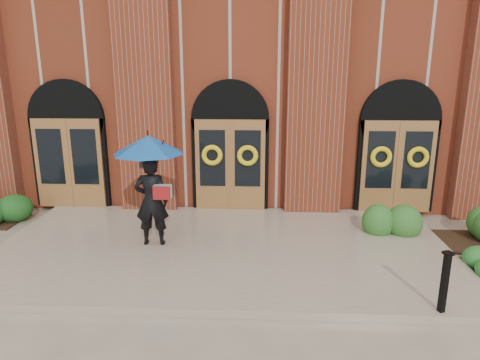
{
  "coord_description": "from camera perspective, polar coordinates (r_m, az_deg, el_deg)",
  "views": [
    {
      "loc": [
        0.83,
        -8.67,
        3.98
      ],
      "look_at": [
        0.35,
        1.0,
        1.44
      ],
      "focal_mm": 32.0,
      "sensor_mm": 36.0,
      "label": 1
    }
  ],
  "objects": [
    {
      "name": "church_building",
      "position": [
        17.48,
        0.1,
        13.16
      ],
      "size": [
        16.2,
        12.53,
        7.0
      ],
      "color": "maroon",
      "rests_on": "ground"
    },
    {
      "name": "hedge_wall_right",
      "position": [
        11.14,
        25.86,
        -5.59
      ],
      "size": [
        3.07,
        1.23,
        0.79
      ],
      "primitive_type": "ellipsoid",
      "color": "#29581F",
      "rests_on": "ground"
    },
    {
      "name": "hedge_front_right",
      "position": [
        9.87,
        28.63,
        -9.54
      ],
      "size": [
        1.3,
        1.11,
        0.46
      ],
      "primitive_type": "ellipsoid",
      "color": "#256223",
      "rests_on": "ground"
    },
    {
      "name": "man_with_umbrella",
      "position": [
        9.4,
        -11.91,
        1.41
      ],
      "size": [
        1.65,
        1.65,
        2.45
      ],
      "rotation": [
        0.0,
        0.0,
        3.22
      ],
      "color": "black",
      "rests_on": "landing"
    },
    {
      "name": "landing",
      "position": [
        9.68,
        -2.37,
        -9.08
      ],
      "size": [
        10.0,
        5.3,
        0.15
      ],
      "primitive_type": "cube",
      "color": "tan",
      "rests_on": "ground"
    },
    {
      "name": "metal_post",
      "position": [
        7.71,
        25.63,
        -12.03
      ],
      "size": [
        0.18,
        0.18,
        1.04
      ],
      "rotation": [
        0.0,
        0.0,
        0.37
      ],
      "color": "black",
      "rests_on": "landing"
    },
    {
      "name": "ground",
      "position": [
        9.58,
        -2.44,
        -9.85
      ],
      "size": [
        90.0,
        90.0,
        0.0
      ],
      "primitive_type": "plane",
      "color": "gray",
      "rests_on": "ground"
    }
  ]
}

